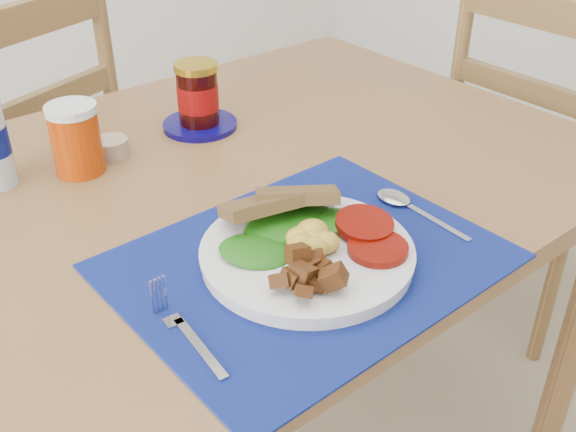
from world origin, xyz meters
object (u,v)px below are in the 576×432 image
at_px(chair_far, 27,148).
at_px(chair_end, 537,130).
at_px(breakfast_plate, 306,251).
at_px(juice_glass, 76,141).
at_px(jam_on_saucer, 198,100).

xyz_separation_m(chair_far, chair_end, (1.03, -0.70, -0.01)).
height_order(chair_end, breakfast_plate, chair_end).
height_order(juice_glass, jam_on_saucer, jam_on_saucer).
xyz_separation_m(chair_far, jam_on_saucer, (0.18, -0.49, 0.23)).
bearing_deg(chair_end, breakfast_plate, 103.59).
bearing_deg(chair_end, chair_far, 55.19).
height_order(chair_far, jam_on_saucer, chair_far).
distance_m(breakfast_plate, jam_on_saucer, 0.48).
relative_size(chair_far, jam_on_saucer, 8.22).
bearing_deg(breakfast_plate, chair_far, 114.33).
distance_m(juice_glass, jam_on_saucer, 0.25).
xyz_separation_m(chair_far, breakfast_plate, (0.05, -0.94, 0.20)).
xyz_separation_m(juice_glass, jam_on_saucer, (0.25, 0.02, -0.00)).
distance_m(chair_far, jam_on_saucer, 0.57).
height_order(chair_end, juice_glass, chair_end).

